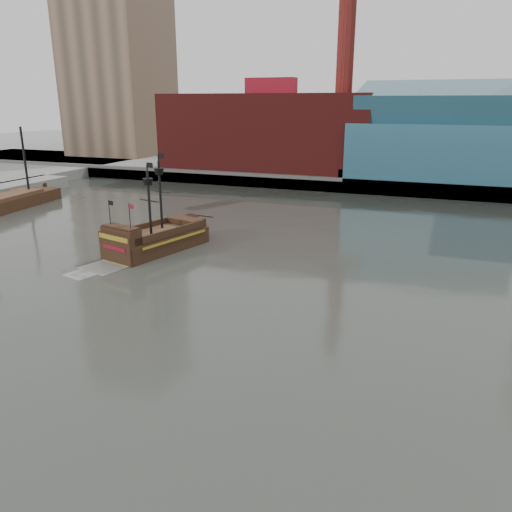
% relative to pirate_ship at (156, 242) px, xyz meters
% --- Properties ---
extents(ground, '(400.00, 400.00, 0.00)m').
position_rel_pirate_ship_xyz_m(ground, '(16.67, -19.41, -1.00)').
color(ground, '#282A25').
rests_on(ground, ground).
extents(promenade_far, '(220.00, 60.00, 2.00)m').
position_rel_pirate_ship_xyz_m(promenade_far, '(16.67, 72.59, -0.00)').
color(promenade_far, slate).
rests_on(promenade_far, ground).
extents(seawall, '(220.00, 1.00, 2.60)m').
position_rel_pirate_ship_xyz_m(seawall, '(16.67, 43.09, 0.30)').
color(seawall, '#4C4C49').
rests_on(seawall, ground).
extents(skyline, '(149.00, 45.00, 62.00)m').
position_rel_pirate_ship_xyz_m(skyline, '(21.88, 65.15, 23.55)').
color(skyline, '#7D5E4B').
rests_on(skyline, promenade_far).
extents(pirate_ship, '(8.01, 15.45, 11.09)m').
position_rel_pirate_ship_xyz_m(pirate_ship, '(0.00, 0.00, 0.00)').
color(pirate_ship, black).
rests_on(pirate_ship, ground).
extents(docked_vessel, '(6.72, 20.23, 13.50)m').
position_rel_pirate_ship_xyz_m(docked_vessel, '(-32.43, 10.65, -0.15)').
color(docked_vessel, black).
rests_on(docked_vessel, ground).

